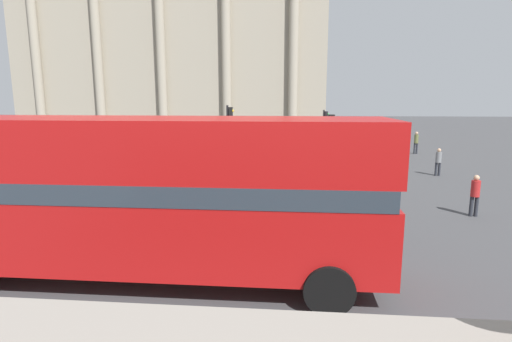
% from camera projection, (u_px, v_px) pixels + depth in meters
% --- Properties ---
extents(double_decker_bus, '(11.17, 2.68, 3.96)m').
position_uv_depth(double_decker_bus, '(147.00, 192.00, 9.39)').
color(double_decker_bus, black).
rests_on(double_decker_bus, ground_plane).
extents(plaza_building_left, '(33.19, 11.40, 20.03)m').
position_uv_depth(plaza_building_left, '(176.00, 47.00, 44.49)').
color(plaza_building_left, '#A39984').
rests_on(plaza_building_left, ground_plane).
extents(traffic_light_near, '(0.42, 0.24, 3.99)m').
position_uv_depth(traffic_light_near, '(327.00, 155.00, 12.87)').
color(traffic_light_near, black).
rests_on(traffic_light_near, ground_plane).
extents(traffic_light_mid, '(0.42, 0.24, 4.03)m').
position_uv_depth(traffic_light_mid, '(229.00, 131.00, 21.89)').
color(traffic_light_mid, black).
rests_on(traffic_light_mid, ground_plane).
extents(traffic_light_far, '(0.42, 0.24, 3.58)m').
position_uv_depth(traffic_light_far, '(324.00, 127.00, 28.50)').
color(traffic_light_far, black).
rests_on(traffic_light_far, ground_plane).
extents(car_black, '(4.20, 1.93, 1.35)m').
position_uv_depth(car_black, '(289.00, 163.00, 23.17)').
color(car_black, black).
rests_on(car_black, ground_plane).
extents(pedestrian_red, '(0.32, 0.32, 1.59)m').
position_uv_depth(pedestrian_red, '(475.00, 193.00, 14.94)').
color(pedestrian_red, '#282B33').
rests_on(pedestrian_red, ground_plane).
extents(pedestrian_yellow, '(0.32, 0.32, 1.70)m').
position_uv_depth(pedestrian_yellow, '(156.00, 184.00, 16.20)').
color(pedestrian_yellow, '#282B33').
rests_on(pedestrian_yellow, ground_plane).
extents(pedestrian_grey, '(0.32, 0.32, 1.59)m').
position_uv_depth(pedestrian_grey, '(438.00, 160.00, 22.83)').
color(pedestrian_grey, '#282B33').
rests_on(pedestrian_grey, ground_plane).
extents(pedestrian_olive, '(0.32, 0.32, 1.77)m').
position_uv_depth(pedestrian_olive, '(416.00, 141.00, 31.86)').
color(pedestrian_olive, '#282B33').
rests_on(pedestrian_olive, ground_plane).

